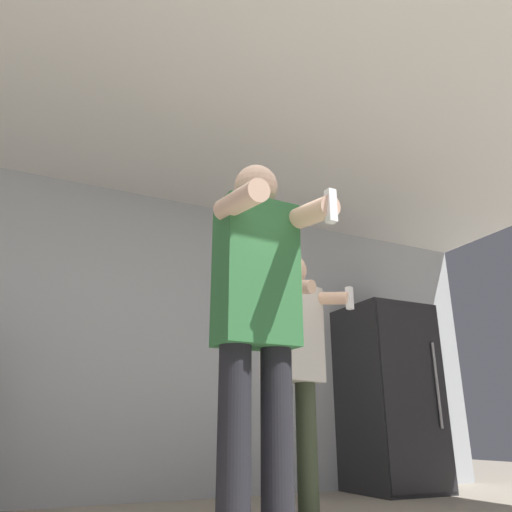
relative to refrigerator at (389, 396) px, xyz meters
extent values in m
cube|color=#B2B7BC|center=(-2.16, 0.39, 0.45)|extent=(7.00, 0.06, 2.55)
cube|color=silver|center=(-2.16, -1.05, 1.75)|extent=(7.00, 3.35, 0.05)
cube|color=#262628|center=(0.00, 0.01, 0.00)|extent=(0.73, 0.71, 1.64)
cube|color=black|center=(0.00, -0.36, 0.00)|extent=(0.70, 0.01, 1.58)
cylinder|color=#99999E|center=(0.23, -0.38, 0.08)|extent=(0.02, 0.02, 0.74)
cylinder|color=black|center=(-2.38, -1.94, -0.40)|extent=(0.13, 0.13, 0.84)
cylinder|color=black|center=(-2.19, -1.94, -0.40)|extent=(0.13, 0.13, 0.84)
cube|color=#2D6B38|center=(-2.28, -1.94, 0.34)|extent=(0.34, 0.20, 0.63)
sphere|color=beige|center=(-2.28, -1.94, 0.75)|extent=(0.20, 0.20, 0.20)
cylinder|color=beige|center=(-2.44, -2.12, 0.57)|extent=(0.10, 0.37, 0.15)
cylinder|color=beige|center=(-2.12, -2.11, 0.57)|extent=(0.10, 0.37, 0.15)
cube|color=white|center=(-2.12, -2.29, 0.54)|extent=(0.04, 0.04, 0.14)
cylinder|color=#38422D|center=(-1.74, -1.15, -0.42)|extent=(0.12, 0.12, 0.80)
cylinder|color=#38422D|center=(-1.54, -1.08, -0.42)|extent=(0.12, 0.12, 0.80)
cube|color=beige|center=(-1.64, -1.12, 0.27)|extent=(0.43, 0.32, 0.60)
sphere|color=beige|center=(-1.64, -1.12, 0.67)|extent=(0.21, 0.21, 0.21)
cylinder|color=beige|center=(-1.76, -1.33, 0.49)|extent=(0.18, 0.33, 0.13)
cylinder|color=beige|center=(-1.42, -1.20, 0.49)|extent=(0.18, 0.33, 0.13)
cube|color=white|center=(-1.37, -1.35, 0.47)|extent=(0.05, 0.05, 0.14)
camera|label=1|loc=(-3.16, -3.79, -0.30)|focal=35.00mm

